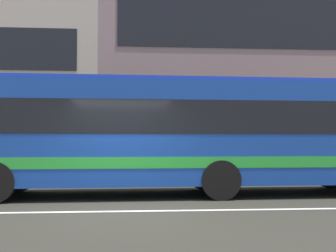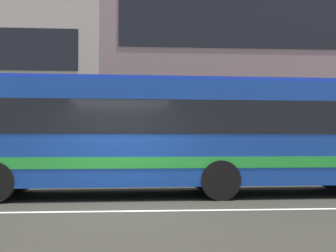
{
  "view_description": "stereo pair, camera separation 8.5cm",
  "coord_description": "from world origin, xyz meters",
  "views": [
    {
      "loc": [
        0.32,
        -8.82,
        1.46
      ],
      "look_at": [
        1.23,
        2.86,
        1.9
      ],
      "focal_mm": 44.46,
      "sensor_mm": 36.0,
      "label": 1
    },
    {
      "loc": [
        0.41,
        -8.82,
        1.46
      ],
      "look_at": [
        1.23,
        2.86,
        1.9
      ],
      "focal_mm": 44.46,
      "sensor_mm": 36.0,
      "label": 2
    }
  ],
  "objects": [
    {
      "name": "hedge_row_far",
      "position": [
        -1.66,
        6.58,
        0.4
      ],
      "size": [
        21.88,
        1.1,
        0.8
      ],
      "primitive_type": "cube",
      "color": "#396D31",
      "rests_on": "ground_plane"
    },
    {
      "name": "lane_centre_line",
      "position": [
        0.0,
        0.0,
        0.0
      ],
      "size": [
        60.0,
        0.16,
        0.01
      ],
      "primitive_type": "cube",
      "color": "silver",
      "rests_on": "ground_plane"
    },
    {
      "name": "ground_plane",
      "position": [
        0.0,
        0.0,
        0.0
      ],
      "size": [
        160.0,
        160.0,
        0.0
      ],
      "primitive_type": "plane",
      "color": "#2D2C25"
    },
    {
      "name": "apartment_block_right",
      "position": [
        10.08,
        15.64,
        6.24
      ],
      "size": [
        23.1,
        9.68,
        12.47
      ],
      "color": "gray",
      "rests_on": "ground_plane"
    },
    {
      "name": "transit_bus",
      "position": [
        1.71,
        2.6,
        1.73
      ],
      "size": [
        11.59,
        2.8,
        3.13
      ],
      "color": "#153E9D",
      "rests_on": "ground_plane"
    }
  ]
}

